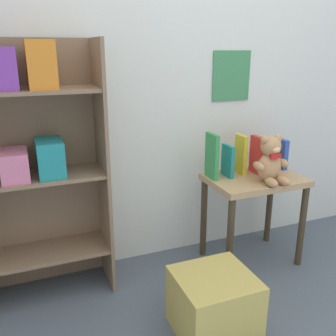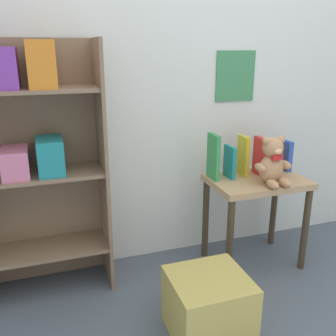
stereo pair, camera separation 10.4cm
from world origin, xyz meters
The scene contains 11 objects.
wall_back centered at (0.00, 1.45, 1.25)m, with size 4.80×0.07×2.50m.
bookshelf_side centered at (-0.98, 1.28, 0.77)m, with size 0.71×0.30×1.33m.
display_table centered at (0.24, 1.12, 0.45)m, with size 0.56×0.38×0.55m.
teddy_bear centered at (0.27, 1.02, 0.68)m, with size 0.21×0.19×0.27m.
book_standing_green centered at (-0.01, 1.20, 0.69)m, with size 0.02×0.13×0.27m, color #33934C.
book_standing_teal centered at (0.09, 1.19, 0.65)m, with size 0.02×0.11×0.19m, color teal.
book_standing_yellow centered at (0.19, 1.21, 0.67)m, with size 0.02×0.11×0.24m, color gold.
book_standing_red centered at (0.29, 1.19, 0.67)m, with size 0.03×0.11×0.23m, color red.
book_standing_orange centered at (0.39, 1.20, 0.65)m, with size 0.03×0.14×0.19m, color orange.
book_standing_blue centered at (0.49, 1.21, 0.65)m, with size 0.03×0.11×0.19m, color #2D51B7.
storage_bin centered at (-0.27, 0.64, 0.15)m, with size 0.35×0.34×0.30m.
Camera 1 is at (-1.01, -0.64, 1.28)m, focal length 40.00 mm.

